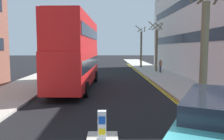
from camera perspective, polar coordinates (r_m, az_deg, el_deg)
The scene contains 12 objects.
sidewalk_right at distance 20.86m, azimuth 16.41°, elevation -3.32°, with size 4.00×80.00×0.14m, color #ADA89E.
sidewalk_left at distance 20.97m, azimuth -19.87°, elevation -3.38°, with size 4.00×80.00×0.14m, color #ADA89E.
kerb_line_outer at distance 18.41m, azimuth 12.04°, elevation -4.60°, with size 0.10×56.00×0.01m, color yellow.
kerb_line_inner at distance 18.38m, azimuth 11.56°, elevation -4.61°, with size 0.10×56.00×0.01m, color yellow.
keep_left_bollard at distance 7.65m, azimuth -2.54°, elevation -14.62°, with size 0.36×0.28×1.11m.
double_decker_bus_away at distance 18.16m, azimuth -9.14°, elevation 4.91°, with size 3.13×10.90×5.64m.
taxi_minivan at distance 6.18m, azimuth 26.09°, elevation -15.72°, with size 3.85×5.13×2.12m.
pedestrian_far at distance 28.81m, azimuth 12.16°, elevation 1.06°, with size 0.34×0.22×1.62m.
street_tree_near at distance 36.11m, azimuth 7.38°, elevation 5.67°, with size 1.59×1.61×6.58m.
street_tree_mid at distance 12.21m, azimuth 22.37°, elevation 4.77°, with size 1.67×1.61×6.45m.
street_tree_far at distance 30.25m, azimuth 11.15°, elevation 5.81°, with size 1.98×2.21×6.55m.
townhouse_terrace_right at distance 29.01m, azimuth 26.46°, elevation 9.78°, with size 10.08×28.00×11.22m.
Camera 1 is at (0.16, -3.62, 3.27)m, focal length 36.12 mm.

